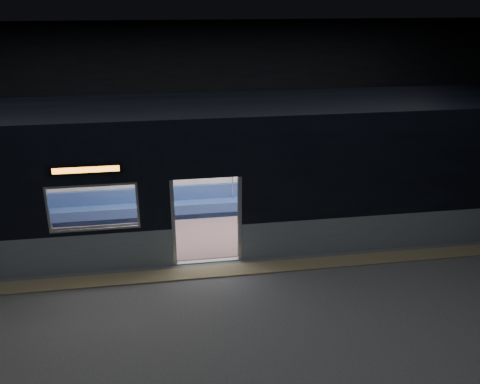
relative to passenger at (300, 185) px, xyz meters
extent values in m
cube|color=#47494C|center=(-2.83, -3.55, -0.79)|extent=(24.00, 14.00, 0.01)
cube|color=black|center=(-2.83, -3.55, 4.20)|extent=(24.00, 14.00, 0.04)
cube|color=black|center=(-2.83, 3.43, 1.72)|extent=(24.00, 0.04, 5.00)
cube|color=#8C7F59|center=(-2.83, -3.00, -0.77)|extent=(22.80, 0.50, 0.03)
cube|color=gray|center=(2.02, -2.49, -0.33)|extent=(8.30, 0.12, 0.90)
cube|color=black|center=(2.02, -2.49, 1.27)|extent=(8.30, 0.12, 2.30)
cube|color=black|center=(-2.83, -2.49, 1.84)|extent=(1.40, 0.12, 1.15)
cube|color=#B7BABC|center=(-3.57, -2.49, 0.24)|extent=(0.08, 0.14, 2.05)
cube|color=#B7BABC|center=(-2.09, -2.49, 0.24)|extent=(0.08, 0.14, 2.05)
cube|color=black|center=(-5.28, -2.57, 1.61)|extent=(1.50, 0.04, 0.18)
cube|color=orange|center=(-5.28, -2.58, 1.61)|extent=(1.34, 0.03, 0.12)
cube|color=beige|center=(-2.83, 0.39, 0.82)|extent=(18.00, 0.12, 3.20)
cube|color=black|center=(-2.83, -1.05, 2.49)|extent=(18.00, 3.00, 0.15)
cube|color=#7E5D5C|center=(-2.83, -1.05, -0.76)|extent=(17.76, 2.76, 0.04)
cube|color=beige|center=(-2.83, -1.05, 1.57)|extent=(17.76, 2.76, 0.10)
cube|color=navy|center=(-2.83, 0.07, -0.54)|extent=(11.00, 0.48, 0.41)
cube|color=navy|center=(-2.83, 0.26, -0.13)|extent=(11.00, 0.10, 0.40)
cube|color=#805D67|center=(-6.13, -2.14, -0.54)|extent=(4.40, 0.48, 0.41)
cube|color=#805D67|center=(0.47, -2.14, -0.54)|extent=(4.40, 0.48, 0.41)
cylinder|color=silver|center=(-3.78, -2.18, 0.39)|extent=(0.04, 0.04, 2.26)
cylinder|color=silver|center=(-3.78, 0.08, 0.39)|extent=(0.04, 0.04, 2.26)
cylinder|color=silver|center=(-1.88, -2.18, 0.39)|extent=(0.04, 0.04, 2.26)
cylinder|color=silver|center=(-1.88, 0.08, 0.39)|extent=(0.04, 0.04, 2.26)
cylinder|color=silver|center=(-2.83, 0.03, 1.17)|extent=(11.00, 0.03, 0.03)
cube|color=black|center=(-0.10, -0.14, -0.26)|extent=(0.16, 0.45, 0.15)
cube|color=black|center=(0.10, -0.14, -0.26)|extent=(0.16, 0.45, 0.15)
cylinder|color=black|center=(-0.10, -0.35, -0.53)|extent=(0.10, 0.10, 0.43)
cylinder|color=black|center=(0.10, -0.35, -0.53)|extent=(0.10, 0.10, 0.43)
cube|color=#CF6B78|center=(0.00, 0.04, -0.24)|extent=(0.38, 0.21, 0.19)
cylinder|color=#CF6B78|center=(0.00, 0.07, 0.10)|extent=(0.39, 0.39, 0.49)
sphere|color=tan|center=(0.00, 0.05, 0.45)|extent=(0.20, 0.20, 0.20)
sphere|color=black|center=(0.00, 0.09, 0.48)|extent=(0.21, 0.21, 0.21)
cube|color=black|center=(0.02, -0.21, -0.11)|extent=(0.35, 0.33, 0.14)
cube|color=white|center=(-0.97, 0.31, 0.67)|extent=(0.94, 0.03, 0.61)
camera|label=1|loc=(-3.71, -12.75, 4.96)|focal=38.00mm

